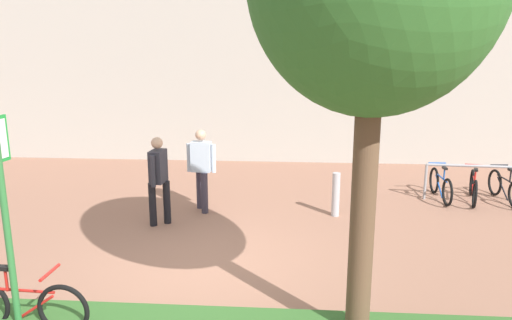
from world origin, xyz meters
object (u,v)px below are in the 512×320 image
at_px(bike_at_sign, 24,306).
at_px(bollard_steel, 336,195).
at_px(person_suited_navy, 158,175).
at_px(bike_rack_cluster, 473,186).
at_px(parking_sign_post, 3,197).
at_px(person_casual_tan, 201,165).

bearing_deg(bike_at_sign, bollard_steel, 47.10).
relative_size(bollard_steel, person_suited_navy, 0.52).
bearing_deg(bike_rack_cluster, person_suited_navy, -163.54).
distance_m(parking_sign_post, bollard_steel, 6.27).
relative_size(bike_at_sign, bollard_steel, 1.87).
distance_m(bike_rack_cluster, bollard_steel, 3.35).
bearing_deg(bollard_steel, bike_at_sign, -132.90).
relative_size(bike_at_sign, bike_rack_cluster, 0.80).
relative_size(bike_rack_cluster, person_suited_navy, 1.22).
height_order(parking_sign_post, bollard_steel, parking_sign_post).
bearing_deg(bike_at_sign, person_suited_navy, 79.32).
xyz_separation_m(parking_sign_post, person_casual_tan, (1.41, 4.64, -0.76)).
bearing_deg(person_suited_navy, bike_at_sign, -100.68).
bearing_deg(person_casual_tan, bike_at_sign, -106.68).
height_order(bike_at_sign, person_suited_navy, person_suited_navy).
bearing_deg(parking_sign_post, bike_rack_cluster, 38.09).
height_order(bollard_steel, person_suited_navy, person_suited_navy).
xyz_separation_m(parking_sign_post, bike_rack_cluster, (7.28, 5.71, -1.39)).
height_order(bike_at_sign, bollard_steel, bollard_steel).
xyz_separation_m(bike_at_sign, person_casual_tan, (1.37, 4.57, 0.63)).
relative_size(person_casual_tan, person_suited_navy, 1.00).
height_order(parking_sign_post, person_casual_tan, parking_sign_post).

